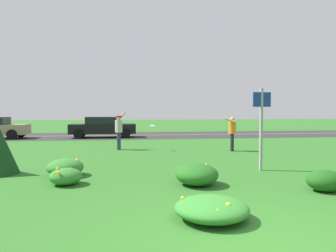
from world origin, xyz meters
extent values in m
plane|color=#2D6B23|center=(0.00, 10.07, 0.00)|extent=(120.00, 120.00, 0.00)
cube|color=#2D2D30|center=(0.00, 20.13, 0.00)|extent=(120.00, 7.61, 0.01)
cube|color=yellow|center=(0.00, 20.13, 0.01)|extent=(120.00, 0.16, 0.00)
ellipsoid|color=#337F2D|center=(-3.11, 4.01, 0.20)|extent=(0.79, 0.79, 0.41)
sphere|color=gold|center=(-2.99, 4.01, 0.39)|extent=(0.06, 0.06, 0.06)
sphere|color=gold|center=(-3.33, 4.13, 0.39)|extent=(0.07, 0.07, 0.07)
sphere|color=gold|center=(-3.33, 3.78, 0.32)|extent=(0.05, 0.05, 0.05)
sphere|color=gold|center=(-3.21, 3.85, 0.28)|extent=(0.05, 0.05, 0.05)
sphere|color=gold|center=(-3.31, 3.99, 0.36)|extent=(0.07, 0.07, 0.07)
sphere|color=gold|center=(-3.28, 3.96, 0.40)|extent=(0.07, 0.07, 0.07)
sphere|color=gold|center=(-3.21, 3.66, 0.37)|extent=(0.08, 0.08, 0.08)
ellipsoid|color=#23661E|center=(0.06, 3.53, 0.26)|extent=(1.05, 1.15, 0.52)
sphere|color=gold|center=(0.06, 3.06, 0.30)|extent=(0.07, 0.07, 0.07)
sphere|color=gold|center=(0.30, 3.52, 0.48)|extent=(0.07, 0.07, 0.07)
sphere|color=gold|center=(-0.08, 3.47, 0.41)|extent=(0.09, 0.09, 0.09)
sphere|color=gold|center=(0.49, 3.39, 0.31)|extent=(0.06, 0.06, 0.06)
ellipsoid|color=#1E5619|center=(2.77, 2.51, 0.24)|extent=(0.86, 0.71, 0.48)
sphere|color=gold|center=(2.96, 2.50, 0.36)|extent=(0.08, 0.08, 0.08)
sphere|color=gold|center=(2.63, 2.50, 0.37)|extent=(0.06, 0.06, 0.06)
sphere|color=gold|center=(2.94, 2.84, 0.30)|extent=(0.06, 0.06, 0.06)
sphere|color=gold|center=(3.02, 2.66, 0.27)|extent=(0.09, 0.09, 0.09)
ellipsoid|color=#337F2D|center=(-3.32, 5.11, 0.24)|extent=(1.00, 1.05, 0.48)
sphere|color=gold|center=(-3.03, 5.32, 0.42)|extent=(0.08, 0.08, 0.08)
sphere|color=gold|center=(-3.19, 4.92, 0.30)|extent=(0.06, 0.06, 0.06)
sphere|color=gold|center=(-2.99, 5.11, 0.42)|extent=(0.08, 0.08, 0.08)
ellipsoid|color=#337F2D|center=(-0.27, 1.11, 0.18)|extent=(1.24, 1.26, 0.36)
sphere|color=yellow|center=(-0.10, 0.80, 0.32)|extent=(0.09, 0.09, 0.09)
sphere|color=yellow|center=(-0.32, 0.66, 0.27)|extent=(0.07, 0.07, 0.07)
sphere|color=yellow|center=(-0.72, 1.36, 0.30)|extent=(0.07, 0.07, 0.07)
sphere|color=yellow|center=(-0.55, 0.69, 0.23)|extent=(0.07, 0.07, 0.07)
cube|color=#93969B|center=(2.44, 5.12, 1.25)|extent=(0.07, 0.10, 2.51)
cube|color=navy|center=(2.44, 5.09, 2.16)|extent=(0.56, 0.03, 0.44)
cylinder|color=#B2B2B7|center=(-1.91, 11.08, 1.11)|extent=(0.34, 0.34, 0.58)
sphere|color=tan|center=(-1.91, 11.08, 1.50)|extent=(0.21, 0.21, 0.21)
cylinder|color=navy|center=(-1.89, 11.16, 0.41)|extent=(0.14, 0.14, 0.82)
cylinder|color=navy|center=(-1.93, 11.00, 0.41)|extent=(0.14, 0.14, 0.82)
cylinder|color=tan|center=(-1.79, 11.26, 1.56)|extent=(0.44, 0.19, 0.46)
cylinder|color=tan|center=(-1.94, 10.89, 1.09)|extent=(0.13, 0.11, 0.55)
cylinder|color=red|center=(-1.91, 11.08, 1.57)|extent=(0.22, 0.22, 0.07)
cylinder|color=red|center=(-1.82, 11.06, 1.54)|extent=(0.17, 0.17, 0.02)
cylinder|color=orange|center=(3.22, 9.79, 1.08)|extent=(0.34, 0.34, 0.56)
sphere|color=tan|center=(3.22, 9.79, 1.46)|extent=(0.21, 0.21, 0.21)
cylinder|color=black|center=(3.20, 9.70, 0.40)|extent=(0.14, 0.14, 0.79)
cylinder|color=black|center=(3.24, 9.87, 0.40)|extent=(0.14, 0.14, 0.79)
cylinder|color=tan|center=(3.08, 9.62, 1.40)|extent=(0.54, 0.22, 0.25)
cylinder|color=tan|center=(3.25, 9.98, 1.06)|extent=(0.13, 0.11, 0.53)
cylinder|color=#ADD6E5|center=(-0.36, 10.46, 1.15)|extent=(0.24, 0.24, 0.08)
torus|color=#ADD6E5|center=(-0.36, 10.46, 1.14)|extent=(0.24, 0.24, 0.09)
cylinder|color=black|center=(-8.81, 19.31, 0.33)|extent=(0.66, 0.22, 0.66)
cylinder|color=black|center=(-8.81, 17.53, 0.33)|extent=(0.66, 0.22, 0.66)
cube|color=black|center=(-3.08, 18.42, 0.62)|extent=(4.50, 1.82, 0.66)
cube|color=black|center=(-3.18, 18.42, 1.19)|extent=(2.10, 1.64, 0.52)
cylinder|color=black|center=(-1.53, 19.31, 0.33)|extent=(0.66, 0.22, 0.66)
cylinder|color=black|center=(-1.53, 17.53, 0.33)|extent=(0.66, 0.22, 0.66)
cylinder|color=black|center=(-4.63, 19.31, 0.33)|extent=(0.66, 0.22, 0.66)
cylinder|color=black|center=(-4.63, 17.53, 0.33)|extent=(0.66, 0.22, 0.66)
camera|label=1|loc=(-1.73, -3.84, 1.78)|focal=33.39mm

